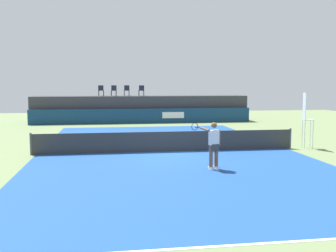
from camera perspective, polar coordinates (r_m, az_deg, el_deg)
ground_plane at (r=21.50m, az=-1.32°, el=-2.38°), size 48.00×48.00×0.00m
court_inner at (r=18.57m, az=-0.15°, el=-3.73°), size 12.00×22.00×0.00m
line_near_baseline at (r=8.27m, az=11.50°, el=-16.59°), size 12.00×0.10×0.00m
sponsor_wall at (r=31.82m, az=-3.69°, el=1.46°), size 18.00×0.22×1.20m
spectator_platform at (r=33.57m, az=-3.97°, el=2.55°), size 18.00×2.80×2.20m
spectator_chair_far_left at (r=33.60m, az=-9.76°, el=5.20°), size 0.48×0.48×0.89m
spectator_chair_left at (r=33.22m, az=-7.93°, el=5.22°), size 0.48×0.48×0.89m
spectator_chair_center at (r=33.60m, az=-6.05°, el=5.26°), size 0.45×0.45×0.89m
spectator_chair_right at (r=33.17m, az=-3.91°, el=5.27°), size 0.47×0.47×0.89m
umpire_chair at (r=20.60m, az=19.50°, el=1.34°), size 0.51×0.51×2.76m
tennis_net at (r=18.49m, az=-0.15°, el=-2.29°), size 12.40×0.02×0.95m
net_post_near at (r=18.63m, az=-19.39°, el=-2.50°), size 0.10×0.10×1.00m
net_post_far at (r=20.33m, az=17.41°, el=-1.73°), size 0.10×0.10×1.00m
tennis_player at (r=14.71m, az=6.62°, el=-2.60°), size 0.96×1.09×1.77m
tennis_ball at (r=19.49m, az=-9.21°, el=-3.24°), size 0.07×0.07×0.07m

